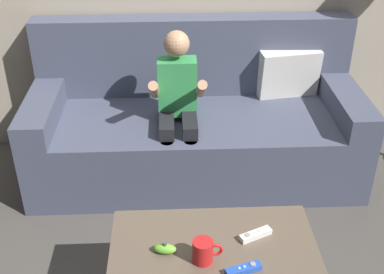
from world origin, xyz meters
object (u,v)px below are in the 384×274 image
Objects in this scene: game_remote_white_near_edge at (255,235)px; nunchuk_lime at (165,249)px; couch at (197,125)px; coffee_table at (214,260)px; game_remote_blue_far_corner at (244,269)px; person_seated_on_couch at (178,105)px; coffee_mug at (203,251)px.

nunchuk_lime is (-0.37, -0.07, 0.01)m from game_remote_white_near_edge.
couch is 1.26m from coffee_table.
game_remote_blue_far_corner is at bearing -47.73° from coffee_table.
nunchuk_lime is at bearing -98.75° from couch.
person_seated_on_couch is 1.09m from coffee_table.
couch is at bearing 94.23° from game_remote_blue_far_corner.
couch is 2.08× the size of person_seated_on_couch.
couch is at bearing 81.25° from nunchuk_lime.
game_remote_white_near_edge is (0.17, 0.08, 0.06)m from coffee_table.
game_remote_blue_far_corner is at bearing -111.34° from game_remote_white_near_edge.
coffee_mug is (-0.05, -1.30, 0.18)m from couch.
game_remote_white_near_edge is 0.20m from game_remote_blue_far_corner.
game_remote_blue_far_corner is (0.10, -0.11, 0.06)m from coffee_table.
coffee_mug is at bearing -92.01° from couch.
coffee_mug is (-0.15, 0.07, 0.04)m from game_remote_blue_far_corner.
couch is 1.20m from game_remote_white_near_edge.
coffee_mug is at bearing -86.27° from person_seated_on_couch.
person_seated_on_couch reaches higher than nunchuk_lime.
nunchuk_lime is 0.81× the size of coffee_mug.
nunchuk_lime is at bearing 158.57° from game_remote_blue_far_corner.
game_remote_blue_far_corner is (0.22, -1.18, -0.09)m from person_seated_on_couch.
coffee_mug is at bearing -137.75° from coffee_table.
game_remote_blue_far_corner is (0.10, -1.37, 0.14)m from couch.
couch is at bearing 87.99° from coffee_mug.
coffee_mug is at bearing -150.95° from game_remote_white_near_edge.
nunchuk_lime is at bearing -168.71° from game_remote_white_near_edge.
person_seated_on_couch is at bearing 106.47° from game_remote_white_near_edge.
person_seated_on_couch is at bearing 86.00° from nunchuk_lime.
person_seated_on_couch is 1.14× the size of coffee_table.
game_remote_blue_far_corner is at bearing -21.43° from nunchuk_lime.
game_remote_white_near_edge is at bearing 24.65° from coffee_table.
couch is 16.71× the size of coffee_mug.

